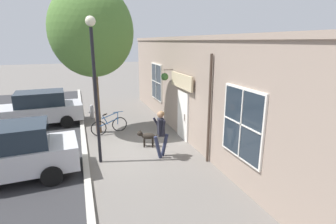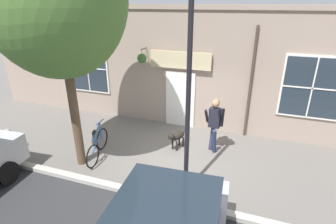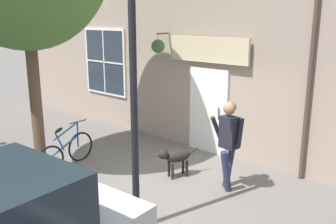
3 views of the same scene
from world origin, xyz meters
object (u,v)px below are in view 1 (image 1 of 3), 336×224
object	(u,v)px
street_lamp	(94,72)
parked_car_nearest_curb	(38,109)
pedestrian_walking	(161,129)
dog_on_leash	(147,136)
street_tree_by_curb	(93,34)
parked_car_mid_block	(4,154)
fire_hydrant	(92,111)
leaning_bicycle	(109,125)

from	to	relation	value
street_lamp	parked_car_nearest_curb	bearing A→B (deg)	-64.39
pedestrian_walking	dog_on_leash	xyz separation A→B (m)	(0.25, -1.13, -0.62)
parked_car_nearest_curb	street_lamp	xyz separation A→B (m)	(-2.53, 5.28, 2.33)
pedestrian_walking	street_tree_by_curb	bearing A→B (deg)	-62.11
parked_car_mid_block	fire_hydrant	world-z (taller)	parked_car_mid_block
leaning_bicycle	fire_hydrant	xyz separation A→B (m)	(0.62, -2.82, 0.02)
fire_hydrant	street_lamp	bearing A→B (deg)	89.32
parked_car_nearest_curb	pedestrian_walking	bearing A→B (deg)	130.15
pedestrian_walking	parked_car_nearest_curb	xyz separation A→B (m)	(4.70, -5.57, -0.20)
dog_on_leash	street_lamp	size ratio (longest dim) A/B	0.19
pedestrian_walking	leaning_bicycle	size ratio (longest dim) A/B	1.04
leaning_bicycle	parked_car_nearest_curb	size ratio (longest dim) A/B	0.39
dog_on_leash	street_lamp	bearing A→B (deg)	23.43
parked_car_mid_block	pedestrian_walking	bearing A→B (deg)	-179.43
pedestrian_walking	street_tree_by_curb	size ratio (longest dim) A/B	0.27
pedestrian_walking	street_lamp	distance (m)	3.06
street_tree_by_curb	dog_on_leash	bearing A→B (deg)	123.72
pedestrian_walking	dog_on_leash	world-z (taller)	pedestrian_walking
pedestrian_walking	parked_car_nearest_curb	size ratio (longest dim) A/B	0.40
pedestrian_walking	street_lamp	world-z (taller)	street_lamp
dog_on_leash	street_lamp	world-z (taller)	street_lamp
street_tree_by_curb	parked_car_mid_block	distance (m)	5.98
street_tree_by_curb	leaning_bicycle	xyz separation A→B (m)	(-0.43, 0.34, -4.08)
street_lamp	leaning_bicycle	bearing A→B (deg)	-103.01
street_tree_by_curb	parked_car_nearest_curb	size ratio (longest dim) A/B	1.49
pedestrian_walking	parked_car_nearest_curb	distance (m)	7.30
parked_car_mid_block	street_lamp	bearing A→B (deg)	-173.03
street_tree_by_curb	parked_car_mid_block	bearing A→B (deg)	50.02
street_tree_by_curb	parked_car_mid_block	xyz separation A→B (m)	(3.07, 3.67, -3.58)
parked_car_nearest_curb	parked_car_mid_block	bearing A→B (deg)	87.08
pedestrian_walking	street_lamp	bearing A→B (deg)	-7.73
street_tree_by_curb	leaning_bicycle	bearing A→B (deg)	141.35
leaning_bicycle	dog_on_leash	bearing A→B (deg)	119.85
leaning_bicycle	street_lamp	distance (m)	4.16
dog_on_leash	fire_hydrant	distance (m)	5.30
dog_on_leash	parked_car_nearest_curb	world-z (taller)	parked_car_nearest_curb
pedestrian_walking	leaning_bicycle	distance (m)	3.66
pedestrian_walking	parked_car_nearest_curb	world-z (taller)	pedestrian_walking
dog_on_leash	fire_hydrant	bearing A→B (deg)	-69.56
street_tree_by_curb	fire_hydrant	bearing A→B (deg)	-85.66
pedestrian_walking	dog_on_leash	bearing A→B (deg)	-77.38
dog_on_leash	street_lamp	distance (m)	3.46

